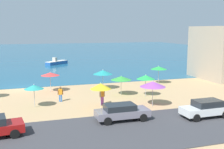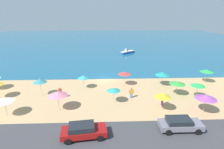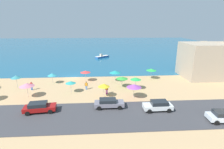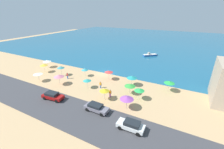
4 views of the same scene
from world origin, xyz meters
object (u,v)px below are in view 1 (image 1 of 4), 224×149
(beach_umbrella_12, at_px, (103,72))
(skiff_nearshore, at_px, (57,62))
(beach_umbrella_6, at_px, (146,77))
(parked_car_1, at_px, (122,112))
(beach_umbrella_10, at_px, (153,84))
(beach_umbrella_3, at_px, (34,87))
(bather_1, at_px, (102,95))
(beach_umbrella_0, at_px, (121,78))
(parked_car_2, at_px, (206,108))
(beach_umbrella_4, at_px, (50,74))
(beach_umbrella_1, at_px, (159,68))
(beach_umbrella_7, at_px, (101,86))
(bather_0, at_px, (60,93))

(beach_umbrella_12, xyz_separation_m, skiff_nearshore, (-2.53, 26.51, -1.67))
(beach_umbrella_6, bearing_deg, parked_car_1, -126.72)
(beach_umbrella_10, height_order, parked_car_1, beach_umbrella_10)
(beach_umbrella_3, bearing_deg, bather_1, -8.61)
(beach_umbrella_0, distance_m, parked_car_2, 10.58)
(beach_umbrella_4, height_order, bather_1, beach_umbrella_4)
(beach_umbrella_0, xyz_separation_m, parked_car_1, (-2.92, -8.37, -1.18))
(beach_umbrella_12, bearing_deg, beach_umbrella_3, -144.96)
(beach_umbrella_0, relative_size, beach_umbrella_4, 0.96)
(beach_umbrella_1, relative_size, beach_umbrella_4, 1.02)
(beach_umbrella_7, xyz_separation_m, beach_umbrella_10, (4.95, -0.69, 0.03))
(parked_car_1, bearing_deg, parked_car_2, -10.96)
(beach_umbrella_12, distance_m, bather_0, 7.43)
(beach_umbrella_6, distance_m, parked_car_2, 8.75)
(beach_umbrella_3, height_order, beach_umbrella_6, beach_umbrella_6)
(beach_umbrella_0, xyz_separation_m, skiff_nearshore, (-3.56, 30.31, -1.52))
(bather_0, xyz_separation_m, parked_car_1, (3.89, -7.66, -0.10))
(beach_umbrella_3, xyz_separation_m, skiff_nearshore, (5.86, 32.39, -1.52))
(beach_umbrella_1, relative_size, beach_umbrella_10, 0.98)
(beach_umbrella_3, bearing_deg, parked_car_1, -44.07)
(beach_umbrella_4, height_order, beach_umbrella_12, beach_umbrella_12)
(beach_umbrella_4, bearing_deg, beach_umbrella_12, -3.27)
(beach_umbrella_7, distance_m, skiff_nearshore, 34.75)
(beach_umbrella_7, xyz_separation_m, skiff_nearshore, (0.01, 34.71, -1.68))
(beach_umbrella_10, xyz_separation_m, parked_car_2, (2.64, -4.62, -1.34))
(beach_umbrella_3, relative_size, bather_1, 1.35)
(beach_umbrella_1, distance_m, parked_car_1, 16.63)
(beach_umbrella_4, relative_size, beach_umbrella_7, 0.97)
(beach_umbrella_0, bearing_deg, bather_1, -135.04)
(parked_car_1, bearing_deg, beach_umbrella_7, 99.23)
(beach_umbrella_1, height_order, bather_1, beach_umbrella_1)
(beach_umbrella_4, xyz_separation_m, parked_car_2, (11.34, -13.88, -1.32))
(bather_0, bearing_deg, beach_umbrella_1, 21.77)
(bather_0, xyz_separation_m, bather_1, (3.76, -2.34, 0.05))
(beach_umbrella_0, distance_m, beach_umbrella_1, 8.57)
(bather_0, xyz_separation_m, parked_car_2, (10.83, -9.01, -0.06))
(beach_umbrella_1, xyz_separation_m, parked_car_2, (-3.05, -14.56, -1.35))
(beach_umbrella_1, distance_m, beach_umbrella_12, 8.17)
(beach_umbrella_3, relative_size, parked_car_2, 0.55)
(beach_umbrella_0, distance_m, beach_umbrella_7, 5.67)
(beach_umbrella_10, bearing_deg, beach_umbrella_7, 172.01)
(beach_umbrella_0, height_order, skiff_nearshore, beach_umbrella_0)
(parked_car_1, bearing_deg, bather_0, 116.88)
(beach_umbrella_3, relative_size, beach_umbrella_4, 0.93)
(beach_umbrella_6, xyz_separation_m, beach_umbrella_12, (-3.44, 5.02, -0.03))
(beach_umbrella_6, bearing_deg, beach_umbrella_4, 151.05)
(beach_umbrella_0, height_order, beach_umbrella_6, beach_umbrella_6)
(bather_0, relative_size, skiff_nearshore, 0.31)
(beach_umbrella_3, relative_size, beach_umbrella_10, 0.90)
(skiff_nearshore, bearing_deg, beach_umbrella_6, -79.29)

